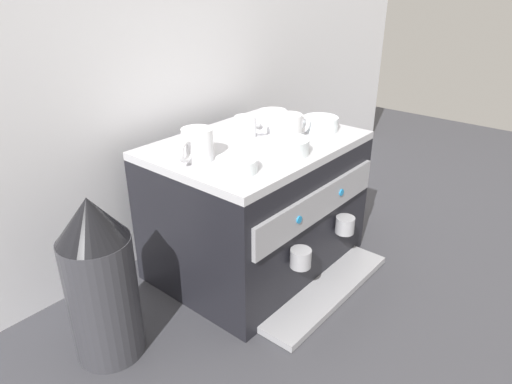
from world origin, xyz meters
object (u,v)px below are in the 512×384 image
object	(u,v)px
ceramic_cup_2	(197,145)
milk_pitcher	(329,200)
ceramic_bowl_0	(237,165)
coffee_grinder	(100,280)
ceramic_bowl_1	(288,147)
ceramic_cup_0	(247,126)
ceramic_bowl_2	(320,124)
ceramic_cup_3	(290,127)
espresso_machine	(257,206)
ceramic_cup_1	(272,119)

from	to	relation	value
ceramic_cup_2	milk_pitcher	size ratio (longest dim) A/B	1.06
ceramic_bowl_0	coffee_grinder	size ratio (longest dim) A/B	0.25
ceramic_cup_2	ceramic_bowl_1	bearing A→B (deg)	-39.09
ceramic_cup_0	ceramic_bowl_2	bearing A→B (deg)	-35.06
coffee_grinder	milk_pitcher	distance (m)	0.97
ceramic_bowl_1	milk_pitcher	bearing A→B (deg)	15.12
ceramic_bowl_2	ceramic_cup_3	bearing A→B (deg)	171.54
ceramic_cup_0	coffee_grinder	bearing A→B (deg)	-177.31
milk_pitcher	ceramic_cup_3	bearing A→B (deg)	-170.71
ceramic_cup_2	ceramic_cup_3	xyz separation A→B (m)	(0.28, -0.09, -0.00)
ceramic_bowl_0	ceramic_bowl_1	distance (m)	0.18
milk_pitcher	espresso_machine	bearing A→B (deg)	179.87
ceramic_bowl_2	milk_pitcher	bearing A→B (deg)	19.11
ceramic_bowl_0	ceramic_bowl_2	size ratio (longest dim) A/B	0.96
ceramic_cup_3	ceramic_bowl_1	bearing A→B (deg)	-146.56
ceramic_cup_0	ceramic_bowl_1	bearing A→B (deg)	-102.27
coffee_grinder	ceramic_bowl_1	bearing A→B (deg)	-16.82
ceramic_bowl_2	coffee_grinder	distance (m)	0.77
espresso_machine	ceramic_bowl_1	size ratio (longest dim) A/B	5.26
ceramic_bowl_2	ceramic_cup_2	bearing A→B (deg)	165.60
ceramic_cup_1	milk_pitcher	xyz separation A→B (m)	(0.31, -0.04, -0.38)
espresso_machine	ceramic_cup_1	world-z (taller)	ceramic_cup_1
ceramic_cup_0	ceramic_cup_2	xyz separation A→B (m)	(-0.23, -0.03, 0.01)
ceramic_bowl_2	ceramic_cup_0	bearing A→B (deg)	144.94
ceramic_cup_0	ceramic_cup_1	xyz separation A→B (m)	(0.10, -0.01, -0.00)
espresso_machine	ceramic_cup_2	bearing A→B (deg)	172.42
ceramic_cup_1	ceramic_bowl_2	size ratio (longest dim) A/B	1.08
ceramic_bowl_1	ceramic_bowl_0	bearing A→B (deg)	172.08
ceramic_cup_0	ceramic_bowl_0	world-z (taller)	ceramic_cup_0
ceramic_cup_1	milk_pitcher	size ratio (longest dim) A/B	0.99
ceramic_bowl_0	ceramic_bowl_2	bearing A→B (deg)	2.87
ceramic_cup_3	ceramic_bowl_2	distance (m)	0.13
ceramic_cup_0	ceramic_bowl_1	size ratio (longest dim) A/B	0.74
ceramic_cup_0	coffee_grinder	distance (m)	0.59
ceramic_bowl_0	ceramic_cup_0	bearing A→B (deg)	35.64
ceramic_cup_2	milk_pitcher	xyz separation A→B (m)	(0.64, -0.03, -0.39)
espresso_machine	ceramic_cup_0	size ratio (longest dim) A/B	7.09
espresso_machine	ceramic_bowl_2	size ratio (longest dim) A/B	5.58
ceramic_cup_1	ceramic_cup_2	world-z (taller)	ceramic_cup_2
ceramic_cup_1	coffee_grinder	bearing A→B (deg)	-178.99
ceramic_cup_1	coffee_grinder	distance (m)	0.69
ceramic_bowl_1	ceramic_cup_3	bearing A→B (deg)	33.44
ceramic_bowl_1	coffee_grinder	size ratio (longest dim) A/B	0.27
ceramic_bowl_1	ceramic_cup_2	bearing A→B (deg)	140.91
ceramic_cup_1	ceramic_bowl_1	distance (m)	0.22
ceramic_bowl_1	ceramic_bowl_2	size ratio (longest dim) A/B	1.06
ceramic_cup_2	ceramic_cup_0	bearing A→B (deg)	6.79
espresso_machine	ceramic_cup_3	distance (m)	0.26
ceramic_bowl_0	ceramic_bowl_2	xyz separation A→B (m)	(0.40, 0.02, 0.00)
ceramic_cup_3	ceramic_bowl_0	distance (m)	0.28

